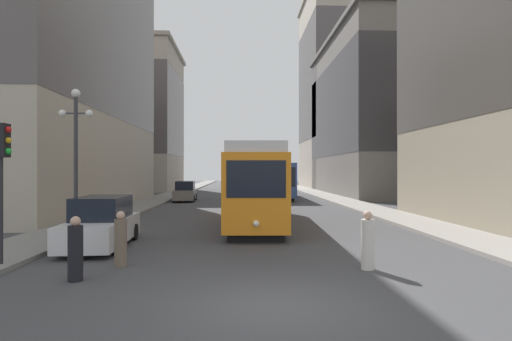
% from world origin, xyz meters
% --- Properties ---
extents(ground_plane, '(200.00, 200.00, 0.00)m').
position_xyz_m(ground_plane, '(0.00, 0.00, 0.00)').
color(ground_plane, '#424244').
extents(sidewalk_left, '(2.72, 120.00, 0.15)m').
position_xyz_m(sidewalk_left, '(-8.38, 40.00, 0.07)').
color(sidewalk_left, gray).
rests_on(sidewalk_left, ground).
extents(sidewalk_right, '(2.72, 120.00, 0.15)m').
position_xyz_m(sidewalk_right, '(8.38, 40.00, 0.07)').
color(sidewalk_right, gray).
rests_on(sidewalk_right, ground).
extents(streetcar, '(3.08, 12.81, 3.89)m').
position_xyz_m(streetcar, '(0.09, 12.98, 2.10)').
color(streetcar, black).
rests_on(streetcar, ground).
extents(transit_bus, '(2.64, 12.42, 3.45)m').
position_xyz_m(transit_bus, '(2.91, 32.43, 1.95)').
color(transit_bus, black).
rests_on(transit_bus, ground).
extents(parked_car_left_near, '(2.06, 4.75, 1.82)m').
position_xyz_m(parked_car_left_near, '(-5.73, 6.53, 0.84)').
color(parked_car_left_near, black).
rests_on(parked_car_left_near, ground).
extents(parked_car_left_mid, '(2.04, 4.62, 1.82)m').
position_xyz_m(parked_car_left_mid, '(-5.73, 28.29, 0.84)').
color(parked_car_left_mid, black).
rests_on(parked_car_left_mid, ground).
extents(pedestrian_crossing_near, '(0.37, 0.37, 1.63)m').
position_xyz_m(pedestrian_crossing_near, '(2.82, 2.92, 0.76)').
color(pedestrian_crossing_near, beige).
rests_on(pedestrian_crossing_near, ground).
extents(pedestrian_crossing_far, '(0.36, 0.36, 1.61)m').
position_xyz_m(pedestrian_crossing_far, '(-4.84, 2.05, 0.75)').
color(pedestrian_crossing_far, black).
rests_on(pedestrian_crossing_far, ground).
extents(pedestrian_on_sidewalk, '(0.36, 0.36, 1.59)m').
position_xyz_m(pedestrian_on_sidewalk, '(-4.17, 3.54, 0.74)').
color(pedestrian_on_sidewalk, '#6B5B4C').
rests_on(pedestrian_on_sidewalk, ground).
extents(traffic_light_near_left, '(0.47, 0.36, 3.93)m').
position_xyz_m(traffic_light_near_left, '(-7.41, 3.35, 3.18)').
color(traffic_light_near_left, '#232328').
rests_on(traffic_light_near_left, sidewalk_left).
extents(lamp_post_left_near, '(1.41, 0.36, 6.03)m').
position_xyz_m(lamp_post_left_near, '(-7.62, 8.92, 4.07)').
color(lamp_post_left_near, '#333338').
rests_on(lamp_post_left_near, sidewalk_left).
extents(building_left_corner, '(16.17, 14.89, 19.95)m').
position_xyz_m(building_left_corner, '(-17.52, 48.56, 10.25)').
color(building_left_corner, '#A89E8E').
rests_on(building_left_corner, ground).
extents(building_left_midblock, '(15.31, 24.35, 26.86)m').
position_xyz_m(building_left_midblock, '(-17.09, 21.85, 13.84)').
color(building_left_midblock, '#B2A893').
rests_on(building_left_midblock, ground).
extents(building_right_corner, '(12.38, 23.61, 18.39)m').
position_xyz_m(building_right_corner, '(15.63, 38.34, 9.44)').
color(building_right_corner, slate).
rests_on(building_right_corner, ground).
extents(building_right_far, '(12.90, 16.76, 30.65)m').
position_xyz_m(building_right_far, '(15.89, 54.72, 15.80)').
color(building_right_far, '#A89E8E').
rests_on(building_right_far, ground).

